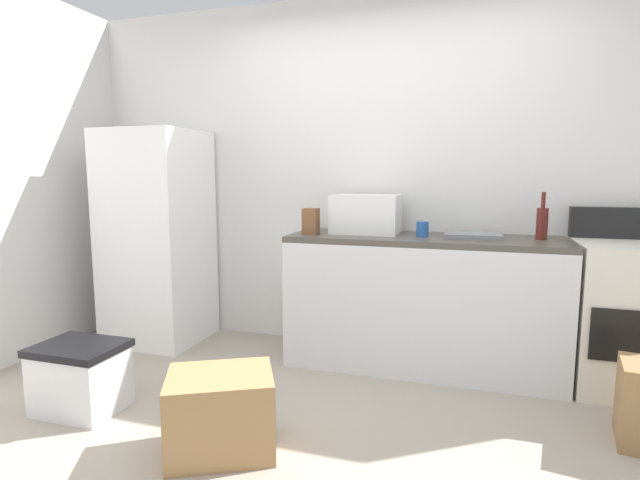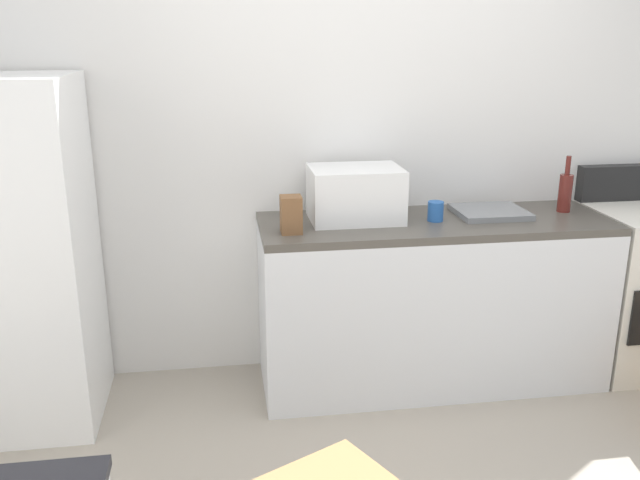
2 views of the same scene
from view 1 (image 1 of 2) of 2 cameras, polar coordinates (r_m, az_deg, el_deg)
The scene contains 12 objects.
ground_plane at distance 2.53m, azimuth 1.27°, elevation -23.38°, with size 6.00×6.00×0.00m, color #9E9384.
wall_back at distance 3.69m, azimuth 8.06°, elevation 7.43°, with size 5.00×0.10×2.60m, color silver.
kitchen_counter at distance 3.41m, azimuth 11.85°, elevation -7.09°, with size 1.80×0.60×0.90m.
refrigerator at distance 4.03m, azimuth -18.48°, elevation 0.30°, with size 0.68×0.66×1.64m, color white.
stove_oven at distance 3.52m, azimuth 32.19°, elevation -7.38°, with size 0.60×0.61×1.10m.
microwave at distance 3.44m, azimuth 5.42°, elevation 3.05°, with size 0.46×0.34×0.27m, color white.
sink_basin at distance 3.37m, azimuth 17.45°, elevation 0.59°, with size 0.36×0.32×0.03m, color slate.
wine_bottle at distance 3.39m, azimuth 24.54°, elevation 1.91°, with size 0.07×0.07×0.30m.
coffee_mug at distance 3.31m, azimuth 11.90°, elevation 1.26°, with size 0.08×0.08×0.10m, color #2659A5.
knife_block at distance 3.36m, azimuth -1.08°, elevation 2.20°, with size 0.10×0.10×0.18m, color brown.
cardboard_box_large at distance 2.49m, azimuth -11.54°, elevation -19.19°, with size 0.49×0.38×0.38m, color #A37A4C.
storage_bin at distance 3.11m, azimuth -26.21°, elevation -14.18°, with size 0.46×0.36×0.38m.
Camera 1 is at (0.60, -2.09, 1.30)m, focal length 27.36 mm.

